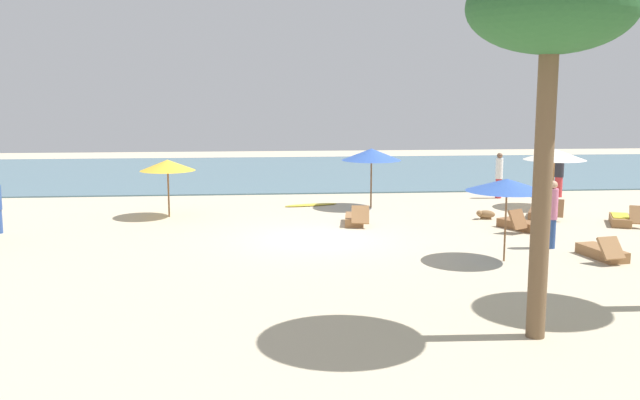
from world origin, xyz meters
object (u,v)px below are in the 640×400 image
object	(u,v)px
person_3	(559,174)
person_2	(552,213)
lounger_1	(520,224)
person_4	(499,175)
dog	(485,214)
lounger_0	(355,219)
lounger_5	(603,252)
lounger_3	(540,213)
palm_0	(551,16)
surfboard	(311,205)
umbrella_1	(371,154)
umbrella_4	(507,185)
umbrella_2	(168,165)
lounger_2	(622,219)
umbrella_0	(555,154)

from	to	relation	value
person_3	person_2	bearing A→B (deg)	-114.56
lounger_1	person_2	size ratio (longest dim) A/B	0.90
person_4	dog	size ratio (longest dim) A/B	2.67
lounger_0	person_3	size ratio (longest dim) A/B	0.91
lounger_5	person_3	distance (m)	11.03
lounger_3	lounger_5	xyz separation A→B (m)	(-0.69, -5.89, -0.00)
person_2	dog	distance (m)	4.59
lounger_1	palm_0	bearing A→B (deg)	-109.16
surfboard	umbrella_1	bearing A→B (deg)	-14.89
umbrella_4	umbrella_1	bearing A→B (deg)	104.02
umbrella_2	dog	xyz separation A→B (m)	(10.89, -1.37, -1.65)
surfboard	lounger_2	bearing A→B (deg)	-25.23
palm_0	lounger_2	bearing A→B (deg)	55.33
lounger_0	palm_0	xyz separation A→B (m)	(1.81, -10.91, 5.49)
person_2	palm_0	bearing A→B (deg)	-114.80
lounger_2	palm_0	xyz separation A→B (m)	(-6.96, -10.06, 5.48)
dog	person_2	bearing A→B (deg)	-84.63
palm_0	dog	xyz separation A→B (m)	(2.78, 11.43, -5.49)
lounger_5	person_2	xyz separation A→B (m)	(-0.87, 1.32, 0.82)
person_3	umbrella_4	bearing A→B (deg)	-119.71
dog	umbrella_1	bearing A→B (deg)	142.42
lounger_3	dog	distance (m)	1.98
lounger_0	umbrella_1	bearing A→B (deg)	72.10
umbrella_2	person_3	world-z (taller)	umbrella_2
umbrella_0	lounger_5	bearing A→B (deg)	-104.05
lounger_0	person_3	world-z (taller)	person_3
umbrella_0	surfboard	world-z (taller)	umbrella_0
umbrella_2	person_2	xyz separation A→B (m)	(11.31, -5.87, -0.83)
lounger_2	person_2	world-z (taller)	person_2
lounger_2	lounger_3	world-z (taller)	lounger_3
umbrella_4	lounger_5	size ratio (longest dim) A/B	1.23
umbrella_2	lounger_2	size ratio (longest dim) A/B	1.14
surfboard	person_4	bearing A→B (deg)	9.01
lounger_2	surfboard	xyz separation A→B (m)	(-9.94, 4.69, -0.14)
lounger_1	person_4	world-z (taller)	person_4
lounger_2	umbrella_1	bearing A→B (deg)	152.06
dog	lounger_5	bearing A→B (deg)	-77.45
umbrella_0	lounger_1	world-z (taller)	umbrella_0
umbrella_2	lounger_1	distance (m)	11.99
lounger_0	lounger_1	distance (m)	5.30
palm_0	umbrella_2	bearing A→B (deg)	122.37
umbrella_4	person_4	size ratio (longest dim) A/B	1.16
lounger_1	lounger_2	xyz separation A→B (m)	(3.65, 0.53, 0.01)
person_3	person_4	distance (m)	2.59
umbrella_1	palm_0	distance (m)	14.63
umbrella_2	lounger_2	xyz separation A→B (m)	(15.07, -2.74, -1.64)
umbrella_2	person_3	distance (m)	15.87
umbrella_1	lounger_0	distance (m)	3.87
person_3	person_4	world-z (taller)	person_3
umbrella_1	lounger_1	xyz separation A→B (m)	(4.07, -4.62, -1.84)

